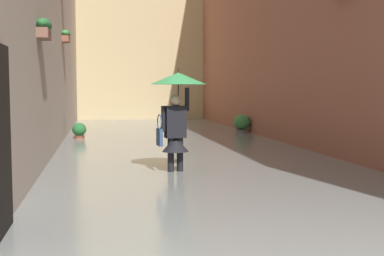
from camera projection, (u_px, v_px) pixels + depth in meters
ground_plane at (175, 150)px, 14.23m from camera, size 60.00×60.00×0.00m
flood_water at (175, 147)px, 14.22m from camera, size 7.04×28.66×0.16m
building_facade_far at (139, 9)px, 25.77m from camera, size 9.84×1.80×11.43m
person_wading at (177, 102)px, 9.50m from camera, size 1.07×1.07×2.08m
potted_plant_near_left at (242, 125)px, 17.77m from camera, size 0.57×0.57×0.78m
potted_plant_near_right at (79, 132)px, 15.65m from camera, size 0.43×0.43×0.65m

